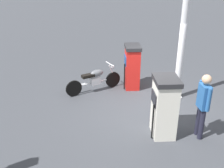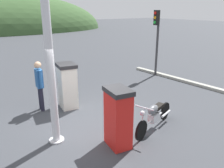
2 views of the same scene
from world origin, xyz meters
The scene contains 6 objects.
ground_plane centered at (0.00, 0.00, 0.00)m, with size 120.00×120.00×0.00m, color #383A3F.
fuel_pump_near centered at (0.09, -1.50, 0.80)m, with size 0.66×0.84×1.57m.
fuel_pump_far centered at (0.09, 1.51, 0.82)m, with size 0.73×0.86×1.61m.
motorcycle_near_pump centered at (1.44, -1.44, 0.46)m, with size 2.01×0.83×0.92m.
attendant_person centered at (-0.79, 1.80, 1.01)m, with size 0.25×0.58×1.74m.
canopy_support_pole centered at (-1.14, -0.38, 1.95)m, with size 0.40×0.40×4.04m.
Camera 1 is at (2.60, 7.03, 4.13)m, focal length 42.76 mm.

